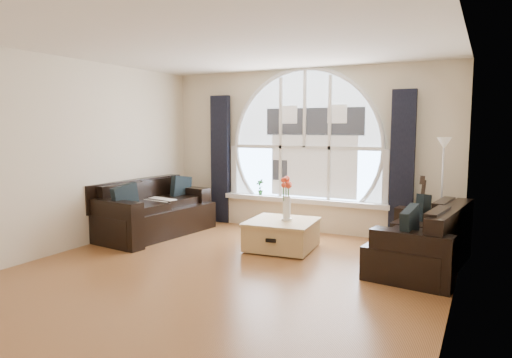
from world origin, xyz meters
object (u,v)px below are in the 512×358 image
object	(u,v)px
vase_flowers	(287,193)
floor_lamp	(442,195)
coffee_chest	(282,233)
guitar	(422,212)
sofa_left	(154,210)
potted_plant	(260,187)
sofa_right	(421,236)

from	to	relation	value
vase_flowers	floor_lamp	bearing A→B (deg)	23.48
coffee_chest	guitar	xyz separation A→B (m)	(1.77, 0.96, 0.30)
coffee_chest	vase_flowers	size ratio (longest dim) A/B	1.33
vase_flowers	guitar	distance (m)	1.97
sofa_left	coffee_chest	bearing A→B (deg)	9.48
vase_flowers	guitar	xyz separation A→B (m)	(1.72, 0.92, -0.28)
sofa_left	coffee_chest	distance (m)	2.24
vase_flowers	floor_lamp	size ratio (longest dim) A/B	0.44
coffee_chest	guitar	bearing A→B (deg)	23.65
floor_lamp	guitar	xyz separation A→B (m)	(-0.26, 0.06, -0.27)
floor_lamp	potted_plant	world-z (taller)	floor_lamp
potted_plant	vase_flowers	bearing A→B (deg)	-50.01
guitar	vase_flowers	bearing A→B (deg)	-135.01
sofa_left	guitar	size ratio (longest dim) A/B	1.87
sofa_left	coffee_chest	size ratio (longest dim) A/B	2.13
vase_flowers	potted_plant	world-z (taller)	vase_flowers
sofa_left	potted_plant	distance (m)	1.88
sofa_left	potted_plant	bearing A→B (deg)	54.63
sofa_left	potted_plant	world-z (taller)	sofa_left
floor_lamp	guitar	distance (m)	0.38
sofa_right	guitar	xyz separation A→B (m)	(-0.11, 0.98, 0.13)
guitar	sofa_left	bearing A→B (deg)	-148.21
coffee_chest	floor_lamp	distance (m)	2.29
vase_flowers	potted_plant	size ratio (longest dim) A/B	2.51
floor_lamp	guitar	world-z (taller)	floor_lamp
potted_plant	sofa_right	bearing A→B (deg)	-24.42
sofa_left	sofa_right	world-z (taller)	sofa_left
sofa_left	floor_lamp	distance (m)	4.39
sofa_right	potted_plant	size ratio (longest dim) A/B	6.32
sofa_left	coffee_chest	xyz separation A→B (m)	(2.23, 0.10, -0.17)
sofa_right	vase_flowers	world-z (taller)	vase_flowers
sofa_left	sofa_right	bearing A→B (deg)	7.91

